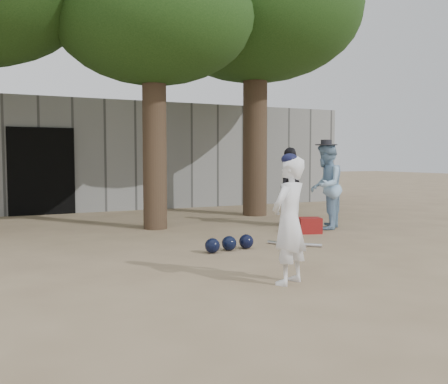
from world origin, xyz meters
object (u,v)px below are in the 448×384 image
boy_player (289,221)px  spectator_blue (326,186)px  spectator_dark (290,186)px  red_bag (310,225)px

boy_player → spectator_blue: bearing=-158.8°
spectator_blue → spectator_dark: (-0.30, 0.83, -0.03)m
boy_player → red_bag: 3.96m
boy_player → spectator_blue: (3.10, 3.37, 0.14)m
spectator_dark → red_bag: 1.38m
spectator_blue → red_bag: 1.01m
spectator_dark → red_bag: (-0.33, -1.16, -0.68)m
red_bag → spectator_blue: bearing=28.1°
boy_player → spectator_blue: 4.58m
spectator_blue → spectator_dark: bearing=-113.1°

